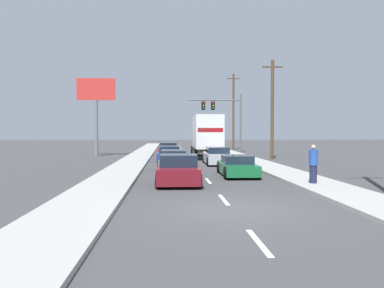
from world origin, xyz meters
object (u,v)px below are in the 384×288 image
car_gray (174,161)px  car_silver (217,156)px  box_truck (206,134)px  car_green (237,166)px  car_red (168,149)px  utility_pole_far (233,111)px  traffic_signal_mast (219,111)px  car_maroon (178,171)px  pedestrian_near_corner (313,164)px  utility_pole_mid (272,108)px  roadside_billboard (96,101)px  car_blue (170,154)px

car_gray → car_silver: bearing=47.6°
box_truck → car_green: bearing=-89.1°
car_red → car_green: car_red is taller
car_gray → utility_pole_far: size_ratio=0.47×
car_red → traffic_signal_mast: 8.50m
car_red → car_maroon: 20.55m
car_red → utility_pole_far: bearing=50.7°
car_red → car_green: bearing=-78.1°
car_silver → pedestrian_near_corner: size_ratio=2.53×
utility_pole_mid → roadside_billboard: (-15.98, 5.24, 0.94)m
car_green → traffic_signal_mast: size_ratio=0.59×
car_gray → car_red: bearing=91.2°
car_red → car_green: 18.11m
car_blue → utility_pole_far: size_ratio=0.44×
car_red → traffic_signal_mast: bearing=37.1°
utility_pole_far → roadside_billboard: utility_pole_far is taller
car_maroon → car_silver: (3.13, 9.87, -0.02)m
car_red → car_blue: car_red is taller
car_maroon → car_silver: 10.35m
car_gray → pedestrian_near_corner: size_ratio=2.78×
car_maroon → box_truck: size_ratio=0.47×
roadside_billboard → pedestrian_near_corner: 24.97m
traffic_signal_mast → pedestrian_near_corner: (0.49, -26.17, -3.86)m
car_gray → car_silver: (3.26, 3.57, 0.03)m
car_gray → box_truck: bearing=73.4°
car_green → utility_pole_far: 29.02m
car_red → car_gray: car_red is taller
car_silver → pedestrian_near_corner: bearing=-75.8°
car_blue → car_maroon: (0.34, -13.26, 0.05)m
car_blue → car_maroon: size_ratio=1.08×
roadside_billboard → traffic_signal_mast: bearing=23.3°
box_truck → pedestrian_near_corner: size_ratio=5.11×
car_red → roadside_billboard: roadside_billboard is taller
utility_pole_mid → car_red: bearing=144.6°
car_red → roadside_billboard: bearing=-171.0°
car_green → utility_pole_mid: 13.10m
car_green → utility_pole_mid: utility_pole_mid is taller
car_maroon → roadside_billboard: size_ratio=0.53×
car_gray → box_truck: (3.20, 10.74, 1.61)m
car_maroon → traffic_signal_mast: bearing=77.7°
utility_pole_far → roadside_billboard: (-15.64, -11.62, 0.22)m
utility_pole_mid → box_truck: bearing=152.3°
car_silver → utility_pole_far: utility_pole_far is taller
car_red → car_silver: car_silver is taller
roadside_billboard → car_gray: bearing=-60.8°
car_red → car_silver: bearing=-71.5°
car_maroon → box_truck: 17.38m
car_red → utility_pole_far: (8.60, 10.51, 4.54)m
car_gray → utility_pole_far: bearing=71.5°
car_gray → roadside_billboard: (-7.34, 13.13, 4.79)m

